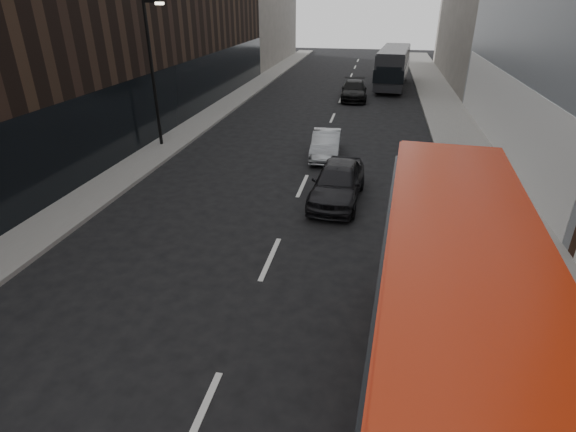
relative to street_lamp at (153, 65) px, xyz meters
The scene contains 10 objects.
sidewalk_right 17.69m from the street_lamp, 24.00° to the left, with size 3.00×80.00×0.15m, color slate.
sidewalk_left 8.12m from the street_lamp, 88.20° to the left, with size 2.00×80.00×0.15m, color slate.
building_left_mid 12.76m from the street_lamp, 105.29° to the left, with size 5.00×24.00×14.00m, color black.
building_left_far 34.24m from the street_lamp, 95.51° to the left, with size 5.00×20.00×13.00m, color #645F58.
street_lamp is the anchor object (origin of this frame).
red_bus 20.13m from the street_lamp, 51.47° to the right, with size 3.06×10.40×4.15m.
grey_bus 23.77m from the street_lamp, 59.15° to the left, with size 3.22×10.19×3.25m.
car_a 11.61m from the street_lamp, 28.14° to the right, with size 1.82×4.52×1.54m, color black.
car_b 9.41m from the street_lamp, ahead, with size 1.35×3.88×1.28m, color gray.
car_c 17.28m from the street_lamp, 57.11° to the left, with size 1.94×4.77×1.38m, color black.
Camera 1 is at (2.81, -3.44, 7.24)m, focal length 28.00 mm.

